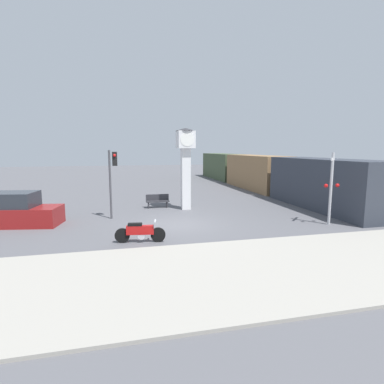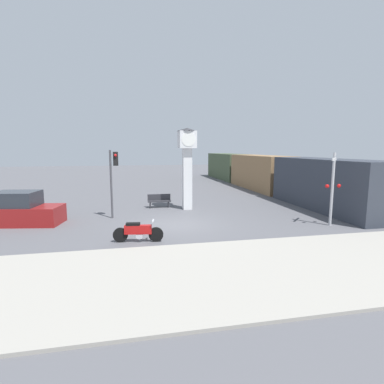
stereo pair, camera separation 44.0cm
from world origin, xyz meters
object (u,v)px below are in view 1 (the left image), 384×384
object	(u,v)px
clock_tower	(186,156)
railroad_crossing_signal	(331,186)
bench	(158,201)
motorcycle	(140,232)
freight_train	(257,172)
traffic_light	(112,172)
parked_car	(18,212)

from	to	relation	value
clock_tower	railroad_crossing_signal	bearing A→B (deg)	-41.44
bench	clock_tower	bearing A→B (deg)	-27.46
motorcycle	railroad_crossing_signal	bearing A→B (deg)	13.35
clock_tower	freight_train	size ratio (longest dim) A/B	0.17
railroad_crossing_signal	bench	xyz separation A→B (m)	(-8.49, 6.84, -1.63)
traffic_light	parked_car	bearing A→B (deg)	-174.16
bench	parked_car	size ratio (longest dim) A/B	0.36
clock_tower	traffic_light	world-z (taller)	clock_tower
traffic_light	bench	bearing A→B (deg)	43.26
freight_train	bench	xyz separation A→B (m)	(-11.11, -7.83, -1.21)
traffic_light	clock_tower	bearing A→B (deg)	20.72
bench	traffic_light	bearing A→B (deg)	-136.74
clock_tower	railroad_crossing_signal	distance (m)	9.03
traffic_light	railroad_crossing_signal	size ratio (longest dim) A/B	1.03
traffic_light	parked_car	world-z (taller)	traffic_light
motorcycle	traffic_light	distance (m)	5.60
motorcycle	freight_train	world-z (taller)	freight_train
clock_tower	traffic_light	bearing A→B (deg)	-159.28
railroad_crossing_signal	parked_car	world-z (taller)	railroad_crossing_signal
motorcycle	railroad_crossing_signal	distance (m)	10.32
railroad_crossing_signal	traffic_light	bearing A→B (deg)	160.08
clock_tower	railroad_crossing_signal	xyz separation A→B (m)	(6.68, -5.90, -1.46)
motorcycle	parked_car	xyz separation A→B (m)	(-6.18, 4.45, 0.28)
railroad_crossing_signal	parked_car	size ratio (longest dim) A/B	0.87
motorcycle	freight_train	distance (m)	20.13
freight_train	clock_tower	bearing A→B (deg)	-136.70
clock_tower	freight_train	world-z (taller)	clock_tower
railroad_crossing_signal	bench	distance (m)	11.02
traffic_light	railroad_crossing_signal	distance (m)	12.11
clock_tower	parked_car	size ratio (longest dim) A/B	1.22
clock_tower	traffic_light	distance (m)	5.09
motorcycle	railroad_crossing_signal	world-z (taller)	railroad_crossing_signal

